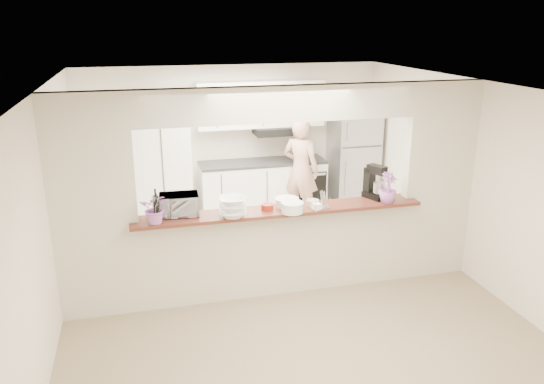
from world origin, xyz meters
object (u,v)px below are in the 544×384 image
object	(u,v)px
stand_mixer	(374,183)
person	(301,170)
toaster_oven	(179,205)
refrigerator	(353,161)

from	to	relation	value
stand_mixer	person	world-z (taller)	person
stand_mixer	toaster_oven	bearing A→B (deg)	-179.69
refrigerator	person	world-z (taller)	person
stand_mixer	person	bearing A→B (deg)	96.03
refrigerator	person	size ratio (longest dim) A/B	1.00
toaster_oven	stand_mixer	xyz separation A→B (m)	(2.38, 0.01, 0.07)
stand_mixer	person	distance (m)	2.29
toaster_oven	refrigerator	bearing A→B (deg)	41.99
toaster_oven	person	xyz separation A→B (m)	(2.14, 2.25, -0.36)
refrigerator	toaster_oven	xyz separation A→B (m)	(-3.20, -2.60, 0.36)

